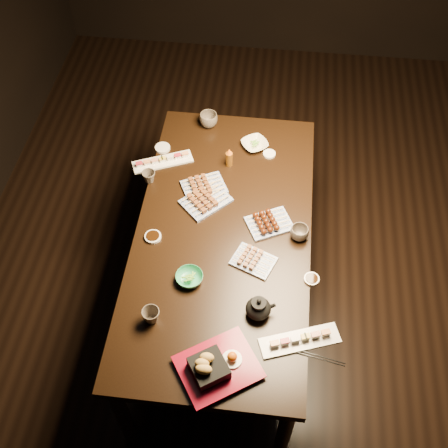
{
  "coord_description": "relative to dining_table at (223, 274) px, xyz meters",
  "views": [
    {
      "loc": [
        -0.11,
        -1.89,
        3.06
      ],
      "look_at": [
        -0.31,
        -0.14,
        0.77
      ],
      "focal_mm": 45.0,
      "sensor_mm": 36.0,
      "label": 1
    }
  ],
  "objects": [
    {
      "name": "ground",
      "position": [
        0.31,
        0.19,
        -0.38
      ],
      "size": [
        5.0,
        5.0,
        0.0
      ],
      "primitive_type": "plane",
      "color": "black",
      "rests_on": "ground"
    },
    {
      "name": "dining_table",
      "position": [
        0.0,
        0.0,
        0.0
      ],
      "size": [
        1.34,
        1.97,
        0.75
      ],
      "primitive_type": "cube",
      "rotation": [
        0.0,
        0.0,
        0.26
      ],
      "color": "black",
      "rests_on": "ground"
    },
    {
      "name": "sushi_platter_near",
      "position": [
        0.41,
        -0.56,
        0.4
      ],
      "size": [
        0.38,
        0.22,
        0.04
      ],
      "primitive_type": null,
      "rotation": [
        0.0,
        0.0,
        0.35
      ],
      "color": "white",
      "rests_on": "dining_table"
    },
    {
      "name": "sushi_platter_far",
      "position": [
        -0.4,
        0.46,
        0.4
      ],
      "size": [
        0.35,
        0.22,
        0.04
      ],
      "primitive_type": null,
      "rotation": [
        0.0,
        0.0,
        3.55
      ],
      "color": "white",
      "rests_on": "dining_table"
    },
    {
      "name": "yakitori_plate_center",
      "position": [
        -0.12,
        0.2,
        0.41
      ],
      "size": [
        0.3,
        0.3,
        0.06
      ],
      "primitive_type": null,
      "rotation": [
        0.0,
        0.0,
        0.78
      ],
      "color": "#828EB6",
      "rests_on": "dining_table"
    },
    {
      "name": "yakitori_plate_right",
      "position": [
        0.17,
        -0.15,
        0.4
      ],
      "size": [
        0.24,
        0.21,
        0.05
      ],
      "primitive_type": null,
      "rotation": [
        0.0,
        0.0,
        -0.39
      ],
      "color": "#828EB6",
      "rests_on": "dining_table"
    },
    {
      "name": "yakitori_plate_left",
      "position": [
        -0.14,
        0.3,
        0.4
      ],
      "size": [
        0.28,
        0.25,
        0.06
      ],
      "primitive_type": null,
      "rotation": [
        0.0,
        0.0,
        0.46
      ],
      "color": "#828EB6",
      "rests_on": "dining_table"
    },
    {
      "name": "tsukune_plate",
      "position": [
        0.23,
        0.09,
        0.4
      ],
      "size": [
        0.27,
        0.25,
        0.06
      ],
      "primitive_type": null,
      "rotation": [
        0.0,
        0.0,
        0.46
      ],
      "color": "#828EB6",
      "rests_on": "dining_table"
    },
    {
      "name": "edamame_bowl_green",
      "position": [
        -0.13,
        -0.29,
        0.4
      ],
      "size": [
        0.14,
        0.14,
        0.04
      ],
      "primitive_type": "imported",
      "rotation": [
        0.0,
        0.0,
        -0.06
      ],
      "color": "#339C67",
      "rests_on": "dining_table"
    },
    {
      "name": "edamame_bowl_cream",
      "position": [
        0.11,
        0.65,
        0.39
      ],
      "size": [
        0.2,
        0.2,
        0.04
      ],
      "primitive_type": "imported",
      "rotation": [
        0.0,
        0.0,
        0.62
      ],
      "color": "beige",
      "rests_on": "dining_table"
    },
    {
      "name": "tempura_tray",
      "position": [
        0.07,
        -0.73,
        0.44
      ],
      "size": [
        0.42,
        0.4,
        0.12
      ],
      "primitive_type": null,
      "rotation": [
        0.0,
        0.0,
        0.58
      ],
      "color": "black",
      "rests_on": "dining_table"
    },
    {
      "name": "teacup_near_left",
      "position": [
        -0.27,
        -0.53,
        0.41
      ],
      "size": [
        0.1,
        0.1,
        0.08
      ],
      "primitive_type": "imported",
      "rotation": [
        0.0,
        0.0,
        0.23
      ],
      "color": "#51473E",
      "rests_on": "dining_table"
    },
    {
      "name": "teacup_mid_right",
      "position": [
        0.39,
        0.02,
        0.41
      ],
      "size": [
        0.09,
        0.09,
        0.07
      ],
      "primitive_type": "imported",
      "rotation": [
        0.0,
        0.0,
        0.01
      ],
      "color": "#51473E",
      "rests_on": "dining_table"
    },
    {
      "name": "teacup_far_left",
      "position": [
        -0.45,
        0.32,
        0.41
      ],
      "size": [
        0.1,
        0.1,
        0.07
      ],
      "primitive_type": "imported",
      "rotation": [
        0.0,
        0.0,
        0.56
      ],
      "color": "#51473E",
      "rests_on": "dining_table"
    },
    {
      "name": "teacup_far_right",
      "position": [
        -0.18,
        0.8,
        0.42
      ],
      "size": [
        0.12,
        0.12,
        0.09
      ],
      "primitive_type": "imported",
      "rotation": [
        0.0,
        0.0,
        0.15
      ],
      "color": "#51473E",
      "rests_on": "dining_table"
    },
    {
      "name": "teapot",
      "position": [
        0.21,
        -0.44,
        0.43
      ],
      "size": [
        0.17,
        0.17,
        0.12
      ],
      "primitive_type": null,
      "rotation": [
        0.0,
        0.0,
        0.23
      ],
      "color": "black",
      "rests_on": "dining_table"
    },
    {
      "name": "condiment_bottle",
      "position": [
        -0.02,
        0.49,
        0.44
      ],
      "size": [
        0.04,
        0.04,
        0.12
      ],
      "primitive_type": "cylinder",
      "rotation": [
        0.0,
        0.0,
        0.01
      ],
      "color": "brown",
      "rests_on": "dining_table"
    },
    {
      "name": "sauce_dish_west",
      "position": [
        -0.35,
        -0.06,
        0.38
      ],
      "size": [
        0.12,
        0.12,
        0.02
      ],
      "primitive_type": "cylinder",
      "rotation": [
        0.0,
        0.0,
        0.58
      ],
      "color": "white",
      "rests_on": "dining_table"
    },
    {
      "name": "sauce_dish_east",
      "position": [
        0.2,
        0.6,
        0.38
      ],
      "size": [
        0.1,
        0.1,
        0.01
      ],
      "primitive_type": "cylinder",
      "rotation": [
        0.0,
        0.0,
        0.61
      ],
      "color": "white",
      "rests_on": "dining_table"
    },
    {
      "name": "sauce_dish_se",
      "position": [
        0.46,
        -0.22,
        0.38
      ],
      "size": [
        0.1,
        0.1,
        0.01
      ],
      "primitive_type": "cylinder",
      "rotation": [
        0.0,
        0.0,
        0.47
      ],
      "color": "white",
      "rests_on": "dining_table"
    },
    {
      "name": "sauce_dish_nw",
      "position": [
        -0.42,
        0.57,
        0.38
      ],
      "size": [
        0.12,
        0.12,
        0.02
      ],
      "primitive_type": "cylinder",
      "rotation": [
        0.0,
        0.0,
        0.41
      ],
      "color": "white",
      "rests_on": "dining_table"
    },
    {
      "name": "chopsticks_near",
      "position": [
        0.09,
        -0.78,
        0.38
      ],
      "size": [
        0.15,
        0.19,
        0.01
      ],
      "primitive_type": null,
      "rotation": [
        0.0,
        0.0,
        0.91
      ],
      "color": "black",
      "rests_on": "dining_table"
    },
    {
      "name": "chopsticks_se",
      "position": [
        0.51,
        -0.63,
        0.38
      ],
      "size": [
        0.22,
        0.06,
        0.01
      ],
      "primitive_type": null,
      "rotation": [
        0.0,
        0.0,
        -0.19
      ],
      "color": "black",
      "rests_on": "dining_table"
    }
  ]
}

